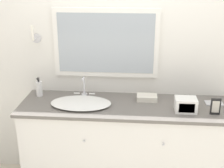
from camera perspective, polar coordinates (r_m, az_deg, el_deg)
wall_back at (r=3.04m, az=2.72°, el=4.89°), size 8.00×0.18×2.55m
vanity_counter at (r=3.07m, az=2.30°, el=-11.63°), size 1.94×0.59×0.92m
sink_basin at (r=2.87m, az=-5.70°, el=-3.38°), size 0.56×0.40×0.21m
soap_bottle at (r=3.11m, az=-13.18°, el=-0.80°), size 0.06×0.06×0.19m
appliance_box at (r=2.78m, az=13.33°, el=-3.72°), size 0.19×0.15×0.12m
picture_frame at (r=2.79m, az=18.40°, el=-3.93°), size 0.08×0.01×0.15m
hand_towel_near_sink at (r=2.97m, az=6.39°, el=-2.49°), size 0.19×0.13×0.05m
metal_tray at (r=3.03m, az=18.15°, el=-3.35°), size 0.16×0.11×0.01m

